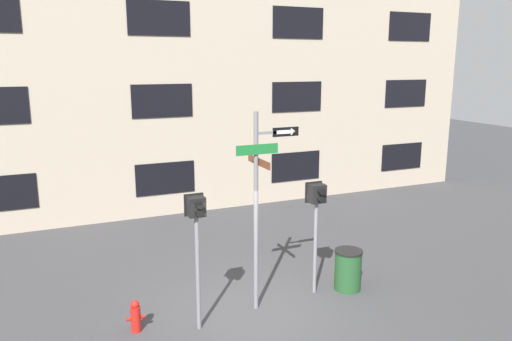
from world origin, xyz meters
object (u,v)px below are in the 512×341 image
Objects in this scene: street_sign_pole at (260,195)px; pedestrian_signal_left at (197,226)px; pedestrian_signal_right at (317,207)px; fire_hydrant at (136,316)px; trash_bin at (348,270)px.

street_sign_pole is 1.54× the size of pedestrian_signal_left.
pedestrian_signal_left reaches higher than pedestrian_signal_right.
pedestrian_signal_right is at bearing 9.45° from pedestrian_signal_left.
fire_hydrant is at bearing 161.19° from pedestrian_signal_left.
street_sign_pole reaches higher than pedestrian_signal_left.
pedestrian_signal_left reaches higher than trash_bin.
pedestrian_signal_left is 1.06× the size of pedestrian_signal_right.
pedestrian_signal_left is at bearing -18.81° from fire_hydrant.
pedestrian_signal_right is 3.95× the size of fire_hydrant.
fire_hydrant is at bearing 179.09° from trash_bin.
fire_hydrant is at bearing 178.39° from street_sign_pole.
trash_bin is at bearing -11.72° from pedestrian_signal_right.
trash_bin is (3.53, 0.31, -1.58)m from pedestrian_signal_left.
street_sign_pole is 2.88m from trash_bin.
pedestrian_signal_right is at bearing 1.21° from fire_hydrant.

